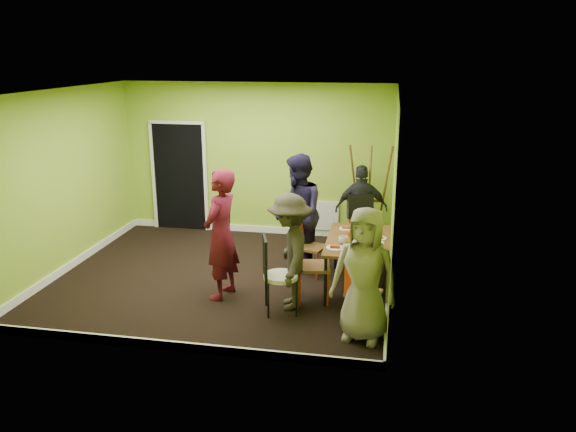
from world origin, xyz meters
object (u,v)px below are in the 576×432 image
orange_bottle (349,234)px  person_front_end (365,275)px  person_left_near (290,252)px  chair_left_far (307,241)px  chair_front_end (361,288)px  chair_back_end (361,213)px  easel (369,198)px  chair_bentwood (275,271)px  blue_bottle (378,241)px  person_back_end (361,209)px  person_standing (221,234)px  person_left_far (298,213)px  dining_table (359,243)px  chair_left_near (307,259)px  thermos (358,231)px

orange_bottle → person_front_end: bearing=-79.2°
orange_bottle → person_left_near: bearing=-128.5°
person_left_near → chair_left_far: bearing=165.4°
chair_front_end → person_left_near: size_ratio=0.59×
chair_back_end → easel: size_ratio=0.56×
chair_bentwood → person_left_near: size_ratio=0.67×
blue_bottle → person_back_end: bearing=99.7°
person_standing → person_left_near: (0.99, -0.16, -0.13)m
chair_bentwood → person_standing: person_standing is taller
person_back_end → person_front_end: bearing=84.2°
person_left_far → dining_table: bearing=42.0°
person_left_near → chair_front_end: bearing=54.2°
chair_front_end → easel: bearing=109.1°
chair_front_end → blue_bottle: blue_bottle is taller
dining_table → blue_bottle: blue_bottle is taller
blue_bottle → person_left_far: bearing=143.4°
chair_left_near → blue_bottle: bearing=92.9°
chair_left_near → chair_bentwood: bearing=-49.4°
easel → thermos: (-0.08, -1.71, -0.04)m
thermos → blue_bottle: 0.47m
chair_left_far → person_left_near: 1.24m
person_standing → person_left_near: 1.01m
dining_table → blue_bottle: 0.46m
chair_front_end → person_standing: 2.08m
chair_left_far → orange_bottle: chair_left_far is taller
chair_back_end → person_back_end: size_ratio=0.69×
chair_bentwood → dining_table: bearing=116.3°
person_front_end → chair_bentwood: bearing=169.6°
dining_table → chair_back_end: size_ratio=1.44×
thermos → chair_front_end: bearing=-83.8°
easel → person_back_end: bearing=-124.2°
person_standing → person_left_near: size_ratio=1.17×
chair_left_near → person_back_end: (0.61, 2.11, 0.15)m
chair_back_end → orange_bottle: (-0.09, -1.30, 0.05)m
orange_bottle → person_left_far: 0.97m
dining_table → easel: (0.07, 1.74, 0.22)m
thermos → person_standing: 1.94m
blue_bottle → easel: bearing=95.7°
chair_back_end → person_standing: 2.72m
chair_back_end → chair_bentwood: 2.58m
chair_back_end → orange_bottle: chair_back_end is taller
blue_bottle → chair_front_end: bearing=-100.1°
chair_left_near → chair_back_end: chair_left_near is taller
chair_bentwood → person_left_far: 1.60m
person_left_far → person_front_end: 2.36m
blue_bottle → person_left_far: size_ratio=0.12×
chair_bentwood → chair_front_end: bearing=61.0°
chair_back_end → person_left_near: 2.34m
chair_bentwood → blue_bottle: size_ratio=4.70×
person_standing → person_left_far: bearing=156.6°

